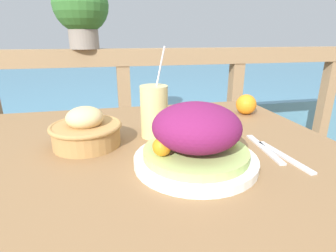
% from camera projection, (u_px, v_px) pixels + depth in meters
% --- Properties ---
extents(patio_table, '(1.04, 0.97, 0.75)m').
position_uv_depth(patio_table, '(148.00, 194.00, 0.65)').
color(patio_table, olive).
rests_on(patio_table, ground_plane).
extents(railing_fence, '(2.80, 0.08, 0.96)m').
position_uv_depth(railing_fence, '(125.00, 102.00, 1.50)').
color(railing_fence, '#937551').
rests_on(railing_fence, ground_plane).
extents(sea_backdrop, '(12.00, 4.00, 0.47)m').
position_uv_depth(sea_backdrop, '(116.00, 92.00, 3.95)').
color(sea_backdrop, teal).
rests_on(sea_backdrop, ground_plane).
extents(salad_plate, '(0.27, 0.27, 0.14)m').
position_uv_depth(salad_plate, '(196.00, 139.00, 0.57)').
color(salad_plate, white).
rests_on(salad_plate, patio_table).
extents(drink_glass, '(0.08, 0.08, 0.25)m').
position_uv_depth(drink_glass, '(154.00, 111.00, 0.73)').
color(drink_glass, '#DBCC7F').
rests_on(drink_glass, patio_table).
extents(bread_basket, '(0.18, 0.18, 0.10)m').
position_uv_depth(bread_basket, '(86.00, 130.00, 0.68)').
color(bread_basket, '#AD7F47').
rests_on(bread_basket, patio_table).
extents(potted_plant, '(0.27, 0.27, 0.35)m').
position_uv_depth(potted_plant, '(81.00, 8.00, 1.30)').
color(potted_plant, gray).
rests_on(potted_plant, railing_fence).
extents(fork, '(0.03, 0.18, 0.00)m').
position_uv_depth(fork, '(284.00, 156.00, 0.62)').
color(fork, silver).
rests_on(fork, patio_table).
extents(knife, '(0.03, 0.18, 0.00)m').
position_uv_depth(knife, '(264.00, 148.00, 0.67)').
color(knife, silver).
rests_on(knife, patio_table).
extents(orange_near_basket, '(0.07, 0.07, 0.07)m').
position_uv_depth(orange_near_basket, '(246.00, 104.00, 0.96)').
color(orange_near_basket, orange).
rests_on(orange_near_basket, patio_table).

